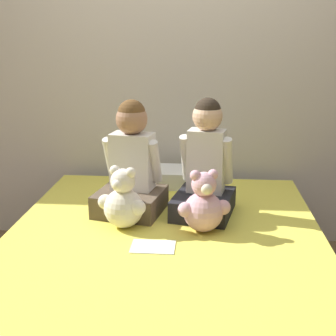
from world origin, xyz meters
name	(u,v)px	position (x,y,z in m)	size (l,w,h in m)	color
ground_plane	(164,319)	(0.00, 0.00, 0.00)	(14.00, 14.00, 0.00)	brown
wall_behind_bed	(178,68)	(0.00, 1.11, 1.25)	(8.00, 0.06, 2.50)	beige
bed	(164,278)	(0.00, 0.00, 0.25)	(1.64, 1.97, 0.50)	brown
child_on_left	(131,167)	(-0.21, 0.33, 0.75)	(0.42, 0.41, 0.64)	brown
child_on_right	(205,169)	(0.20, 0.33, 0.75)	(0.38, 0.44, 0.65)	black
teddy_bear_held_by_left_child	(123,202)	(-0.22, 0.08, 0.63)	(0.26, 0.21, 0.33)	silver
teddy_bear_held_by_right_child	(204,206)	(0.20, 0.06, 0.63)	(0.27, 0.21, 0.33)	#DBA3B2
pillow_at_headboard	(175,177)	(0.00, 0.82, 0.55)	(0.49, 0.28, 0.11)	white
sign_card	(153,247)	(-0.04, -0.15, 0.50)	(0.21, 0.15, 0.00)	white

